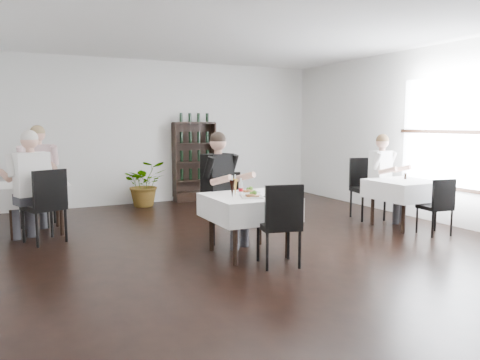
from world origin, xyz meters
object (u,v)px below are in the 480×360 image
main_table (249,207)px  wine_shelf (194,162)px  diner_main (222,180)px  potted_tree (145,184)px

main_table → wine_shelf: bearing=78.2°
wine_shelf → main_table: 4.41m
diner_main → potted_tree: bearing=92.7°
wine_shelf → potted_tree: wine_shelf is taller
main_table → potted_tree: 4.09m
wine_shelf → diner_main: bearing=-105.0°
potted_tree → diner_main: (0.17, -3.49, 0.44)m
wine_shelf → main_table: bearing=-101.8°
wine_shelf → diner_main: wine_shelf is taller
main_table → potted_tree: (-0.27, 4.08, -0.15)m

